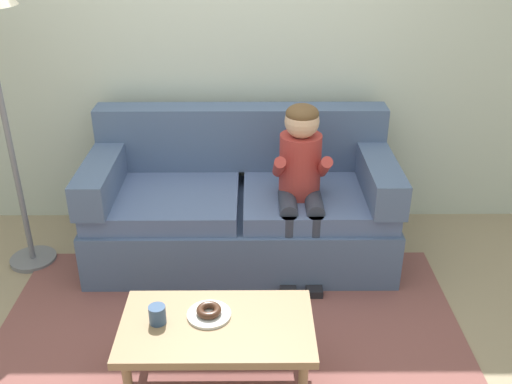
% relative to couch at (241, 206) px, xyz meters
% --- Properties ---
extents(ground, '(10.00, 10.00, 0.00)m').
position_rel_couch_xyz_m(ground, '(-0.05, -0.85, -0.34)').
color(ground, '#9E896B').
extents(wall_back, '(8.00, 0.10, 2.80)m').
position_rel_couch_xyz_m(wall_back, '(-0.05, 0.55, 1.06)').
color(wall_back, beige).
rests_on(wall_back, ground).
extents(area_rug, '(2.61, 2.07, 0.01)m').
position_rel_couch_xyz_m(area_rug, '(-0.05, -1.10, -0.34)').
color(area_rug, brown).
rests_on(area_rug, ground).
extents(couch, '(1.96, 0.90, 0.94)m').
position_rel_couch_xyz_m(couch, '(0.00, 0.00, 0.00)').
color(couch, slate).
rests_on(couch, ground).
extents(coffee_table, '(0.91, 0.52, 0.41)m').
position_rel_couch_xyz_m(coffee_table, '(-0.09, -1.29, 0.02)').
color(coffee_table, '#937551').
rests_on(coffee_table, ground).
extents(person_child, '(0.34, 0.58, 1.10)m').
position_rel_couch_xyz_m(person_child, '(0.37, -0.21, 0.33)').
color(person_child, '#AD3833').
rests_on(person_child, ground).
extents(plate, '(0.21, 0.21, 0.01)m').
position_rel_couch_xyz_m(plate, '(-0.13, -1.23, 0.07)').
color(plate, white).
rests_on(plate, coffee_table).
extents(donut, '(0.15, 0.15, 0.04)m').
position_rel_couch_xyz_m(donut, '(-0.13, -1.23, 0.10)').
color(donut, '#422619').
rests_on(donut, plate).
extents(mug, '(0.08, 0.08, 0.09)m').
position_rel_couch_xyz_m(mug, '(-0.37, -1.27, 0.11)').
color(mug, '#334C72').
rests_on(mug, coffee_table).
extents(toy_controller, '(0.23, 0.09, 0.05)m').
position_rel_couch_xyz_m(toy_controller, '(-0.54, -0.75, -0.32)').
color(toy_controller, gold).
rests_on(toy_controller, ground).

